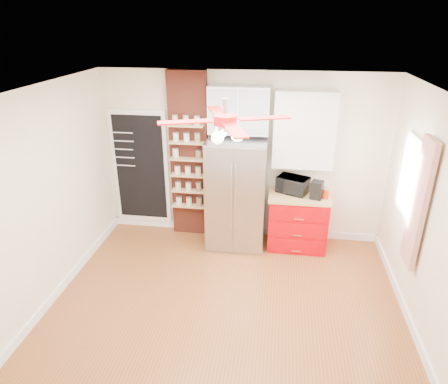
# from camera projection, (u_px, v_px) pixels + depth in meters

# --- Properties ---
(floor) EXTENTS (4.50, 4.50, 0.00)m
(floor) POSITION_uv_depth(u_px,v_px,m) (225.00, 308.00, 5.09)
(floor) COLOR brown
(floor) RESTS_ON ground
(ceiling) EXTENTS (4.50, 4.50, 0.00)m
(ceiling) POSITION_uv_depth(u_px,v_px,m) (225.00, 93.00, 4.01)
(ceiling) COLOR white
(ceiling) RESTS_ON wall_back
(wall_back) EXTENTS (4.50, 0.02, 2.70)m
(wall_back) POSITION_uv_depth(u_px,v_px,m) (243.00, 158.00, 6.36)
(wall_back) COLOR beige
(wall_back) RESTS_ON floor
(wall_front) EXTENTS (4.50, 0.02, 2.70)m
(wall_front) POSITION_uv_depth(u_px,v_px,m) (185.00, 343.00, 2.73)
(wall_front) COLOR beige
(wall_front) RESTS_ON floor
(wall_left) EXTENTS (0.02, 4.00, 2.70)m
(wall_left) POSITION_uv_depth(u_px,v_px,m) (42.00, 202.00, 4.84)
(wall_left) COLOR beige
(wall_left) RESTS_ON floor
(wall_right) EXTENTS (0.02, 4.00, 2.70)m
(wall_right) POSITION_uv_depth(u_px,v_px,m) (434.00, 227.00, 4.26)
(wall_right) COLOR beige
(wall_right) RESTS_ON floor
(chalkboard) EXTENTS (0.95, 0.05, 1.95)m
(chalkboard) POSITION_uv_depth(u_px,v_px,m) (141.00, 168.00, 6.65)
(chalkboard) COLOR white
(chalkboard) RESTS_ON wall_back
(brick_pillar) EXTENTS (0.60, 0.16, 2.70)m
(brick_pillar) POSITION_uv_depth(u_px,v_px,m) (189.00, 157.00, 6.40)
(brick_pillar) COLOR maroon
(brick_pillar) RESTS_ON floor
(fridge) EXTENTS (0.90, 0.70, 1.75)m
(fridge) POSITION_uv_depth(u_px,v_px,m) (236.00, 194.00, 6.22)
(fridge) COLOR #A3A3A8
(fridge) RESTS_ON floor
(upper_glass_cabinet) EXTENTS (0.90, 0.35, 0.70)m
(upper_glass_cabinet) POSITION_uv_depth(u_px,v_px,m) (239.00, 110.00, 5.89)
(upper_glass_cabinet) COLOR white
(upper_glass_cabinet) RESTS_ON wall_back
(red_cabinet) EXTENTS (0.94, 0.64, 0.90)m
(red_cabinet) POSITION_uv_depth(u_px,v_px,m) (297.00, 220.00, 6.31)
(red_cabinet) COLOR #BD0008
(red_cabinet) RESTS_ON floor
(upper_shelf_unit) EXTENTS (0.90, 0.30, 1.15)m
(upper_shelf_unit) POSITION_uv_depth(u_px,v_px,m) (304.00, 130.00, 5.89)
(upper_shelf_unit) COLOR white
(upper_shelf_unit) RESTS_ON wall_back
(window) EXTENTS (0.04, 0.75, 1.05)m
(window) POSITION_uv_depth(u_px,v_px,m) (411.00, 178.00, 4.99)
(window) COLOR white
(window) RESTS_ON wall_right
(curtain) EXTENTS (0.06, 0.40, 1.55)m
(curtain) POSITION_uv_depth(u_px,v_px,m) (419.00, 204.00, 4.54)
(curtain) COLOR #AB2616
(curtain) RESTS_ON wall_right
(ceiling_fan) EXTENTS (1.40, 1.40, 0.44)m
(ceiling_fan) POSITION_uv_depth(u_px,v_px,m) (225.00, 121.00, 4.12)
(ceiling_fan) COLOR silver
(ceiling_fan) RESTS_ON ceiling
(toaster_oven) EXTENTS (0.55, 0.47, 0.25)m
(toaster_oven) POSITION_uv_depth(u_px,v_px,m) (293.00, 185.00, 6.17)
(toaster_oven) COLOR black
(toaster_oven) RESTS_ON red_cabinet
(coffee_maker) EXTENTS (0.21, 0.22, 0.27)m
(coffee_maker) POSITION_uv_depth(u_px,v_px,m) (317.00, 190.00, 5.96)
(coffee_maker) COLOR black
(coffee_maker) RESTS_ON red_cabinet
(canister_left) EXTENTS (0.11, 0.11, 0.15)m
(canister_left) POSITION_uv_depth(u_px,v_px,m) (325.00, 194.00, 5.98)
(canister_left) COLOR #A42409
(canister_left) RESTS_ON red_cabinet
(canister_right) EXTENTS (0.12, 0.12, 0.13)m
(canister_right) POSITION_uv_depth(u_px,v_px,m) (325.00, 192.00, 6.05)
(canister_right) COLOR #A92309
(canister_right) RESTS_ON red_cabinet
(pantry_jar_oats) EXTENTS (0.11, 0.11, 0.14)m
(pantry_jar_oats) POSITION_uv_depth(u_px,v_px,m) (176.00, 153.00, 6.27)
(pantry_jar_oats) COLOR beige
(pantry_jar_oats) RESTS_ON brick_pillar
(pantry_jar_beans) EXTENTS (0.10, 0.10, 0.12)m
(pantry_jar_beans) POSITION_uv_depth(u_px,v_px,m) (199.00, 155.00, 6.24)
(pantry_jar_beans) COLOR olive
(pantry_jar_beans) RESTS_ON brick_pillar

